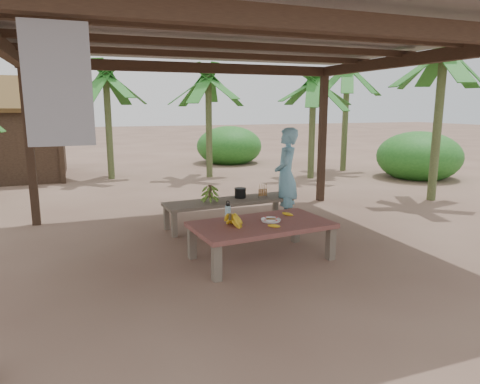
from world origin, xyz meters
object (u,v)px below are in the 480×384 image
object	(u,v)px
bench	(229,203)
water_flask	(228,213)
woman	(286,176)
cooking_pot	(240,193)
work_table	(261,227)
plate	(271,220)
ripe_banana_bunch	(230,220)

from	to	relation	value
bench	water_flask	size ratio (longest dim) A/B	7.97
woman	cooking_pot	bearing A→B (deg)	-74.80
work_table	plate	size ratio (longest dim) A/B	7.28
bench	ripe_banana_bunch	xyz separation A→B (m)	(-0.57, -1.72, 0.20)
cooking_pot	work_table	bearing A→B (deg)	-101.49
work_table	water_flask	world-z (taller)	water_flask
plate	woman	distance (m)	1.87
work_table	plate	xyz separation A→B (m)	(0.15, 0.02, 0.08)
ripe_banana_bunch	cooking_pot	xyz separation A→B (m)	(0.81, 1.82, -0.06)
water_flask	cooking_pot	xyz separation A→B (m)	(0.75, 1.56, -0.09)
cooking_pot	woman	bearing A→B (deg)	-15.19
work_table	cooking_pot	size ratio (longest dim) A/B	9.83
bench	woman	world-z (taller)	woman
water_flask	woman	world-z (taller)	woman
work_table	bench	world-z (taller)	work_table
water_flask	woman	distance (m)	2.05
plate	water_flask	world-z (taller)	water_flask
ripe_banana_bunch	plate	size ratio (longest dim) A/B	1.16
woman	plate	bearing A→B (deg)	-1.99
plate	water_flask	xyz separation A→B (m)	(-0.53, 0.20, 0.10)
ripe_banana_bunch	woman	bearing A→B (deg)	45.65
plate	cooking_pot	size ratio (longest dim) A/B	1.35
bench	water_flask	xyz separation A→B (m)	(-0.51, -1.46, 0.22)
work_table	plate	distance (m)	0.17
bench	woman	size ratio (longest dim) A/B	1.35
cooking_pot	woman	size ratio (longest dim) A/B	0.12
ripe_banana_bunch	woman	distance (m)	2.27
work_table	plate	world-z (taller)	plate
plate	cooking_pot	distance (m)	1.78
water_flask	cooking_pot	distance (m)	1.73
bench	ripe_banana_bunch	distance (m)	1.82
bench	water_flask	world-z (taller)	water_flask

